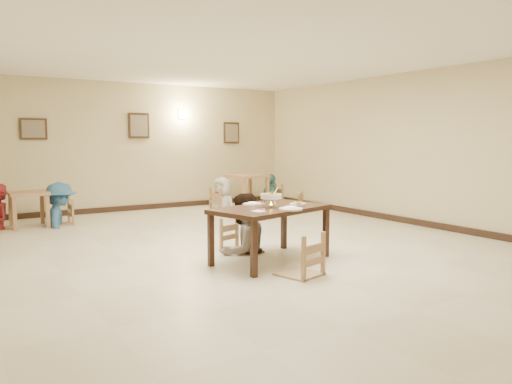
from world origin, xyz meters
TOP-DOWN VIEW (x-y plane):
  - floor at (0.00, 0.00)m, footprint 10.00×10.00m
  - ceiling at (0.00, 0.00)m, footprint 10.00×10.00m
  - wall_back at (0.00, 5.00)m, footprint 10.00×0.00m
  - wall_right at (4.00, 0.00)m, footprint 0.00×10.00m
  - baseboard_back at (0.00, 4.97)m, footprint 8.00×0.06m
  - baseboard_right at (3.97, 0.00)m, footprint 0.06×10.00m
  - picture_a at (-2.20, 4.96)m, footprint 0.55×0.04m
  - picture_b at (0.10, 4.96)m, footprint 0.50×0.04m
  - picture_c at (2.60, 4.96)m, footprint 0.45×0.04m
  - wall_sconce at (1.20, 4.96)m, footprint 0.16×0.05m
  - main_table at (-0.09, -0.91)m, footprint 1.79×1.28m
  - chair_far at (-0.14, -0.13)m, footprint 0.43×0.43m
  - chair_near at (-0.18, -1.69)m, footprint 0.48×0.48m
  - main_diner at (-0.11, -0.20)m, footprint 0.99×0.85m
  - curry_warmer at (-0.11, -0.96)m, footprint 0.32×0.29m
  - rice_plate_far at (-0.18, -0.58)m, footprint 0.29×0.29m
  - rice_plate_near at (-0.02, -1.29)m, footprint 0.31×0.31m
  - fried_plate at (0.36, -0.93)m, footprint 0.25×0.25m
  - chili_dish at (-0.39, -1.14)m, footprint 0.11×0.11m
  - napkin_cutlery at (-0.55, -1.33)m, footprint 0.17×0.26m
  - drink_glass at (0.58, -0.70)m, footprint 0.08×0.08m
  - bg_table_left at (-2.51, 3.77)m, footprint 0.70×0.70m
  - bg_table_right at (2.40, 3.83)m, footprint 0.90×0.90m
  - bg_chair_lr at (-1.97, 3.71)m, footprint 0.45×0.45m
  - bg_chair_rl at (1.75, 3.88)m, footprint 0.48×0.48m
  - bg_chair_rr at (3.04, 3.77)m, footprint 0.51×0.51m
  - bg_diner_b at (-1.97, 3.71)m, footprint 0.81×1.19m
  - bg_diner_c at (1.75, 3.88)m, footprint 0.73×0.89m
  - bg_diner_d at (3.04, 3.77)m, footprint 0.63×1.04m

SIDE VIEW (x-z plane):
  - floor at x=0.00m, z-range 0.00..0.00m
  - baseboard_back at x=0.00m, z-range 0.00..0.12m
  - baseboard_right at x=3.97m, z-range 0.00..0.12m
  - chair_far at x=-0.14m, z-range 0.00..0.92m
  - bg_chair_lr at x=-1.97m, z-range 0.00..0.97m
  - chair_near at x=-0.18m, z-range 0.00..1.02m
  - bg_chair_rl at x=1.75m, z-range 0.00..1.03m
  - bg_chair_rr at x=3.04m, z-range 0.00..1.08m
  - bg_table_left at x=-2.51m, z-range 0.21..0.90m
  - main_table at x=-0.09m, z-range 0.30..1.05m
  - bg_table_right at x=2.40m, z-range 0.27..1.10m
  - chili_dish at x=-0.39m, z-range 0.76..0.78m
  - rice_plate_far at x=-0.18m, z-range 0.74..0.80m
  - napkin_cutlery at x=-0.55m, z-range 0.76..0.79m
  - rice_plate_near at x=-0.02m, z-range 0.74..0.81m
  - fried_plate at x=0.36m, z-range 0.75..0.80m
  - bg_diner_c at x=1.75m, z-range 0.00..1.58m
  - bg_diner_d at x=3.04m, z-range 0.00..1.66m
  - drink_glass at x=0.58m, z-range 0.75..0.92m
  - bg_diner_b at x=-1.97m, z-range 0.00..1.70m
  - main_diner at x=-0.11m, z-range 0.00..1.76m
  - curry_warmer at x=-0.11m, z-range 0.78..1.04m
  - wall_back at x=0.00m, z-range -3.50..6.50m
  - wall_right at x=4.00m, z-range -3.50..6.50m
  - picture_c at x=2.60m, z-range 1.57..2.12m
  - picture_a at x=-2.20m, z-range 1.67..2.12m
  - picture_b at x=0.10m, z-range 1.70..2.30m
  - wall_sconce at x=1.20m, z-range 2.19..2.41m
  - ceiling at x=0.00m, z-range 3.00..3.00m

